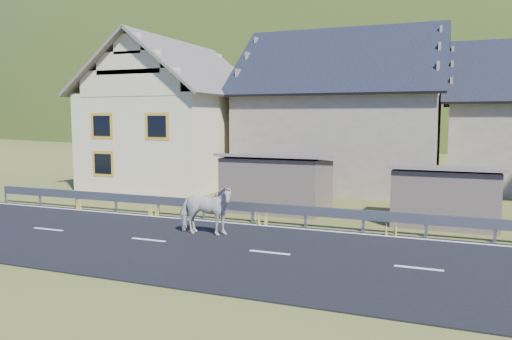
% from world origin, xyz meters
% --- Properties ---
extents(ground, '(160.00, 160.00, 0.00)m').
position_xyz_m(ground, '(0.00, 0.00, 0.00)').
color(ground, '#424619').
rests_on(ground, ground).
extents(road, '(60.00, 7.00, 0.04)m').
position_xyz_m(road, '(0.00, 0.00, 0.02)').
color(road, black).
rests_on(road, ground).
extents(lane_markings, '(60.00, 6.60, 0.01)m').
position_xyz_m(lane_markings, '(0.00, 0.00, 0.04)').
color(lane_markings, silver).
rests_on(lane_markings, road).
extents(guardrail, '(28.10, 0.09, 0.75)m').
position_xyz_m(guardrail, '(-0.00, 3.68, 0.56)').
color(guardrail, '#93969B').
rests_on(guardrail, ground).
extents(shed_left, '(4.30, 3.30, 2.40)m').
position_xyz_m(shed_left, '(-2.00, 6.50, 1.10)').
color(shed_left, '#69594D').
rests_on(shed_left, ground).
extents(shed_right, '(3.80, 2.90, 2.20)m').
position_xyz_m(shed_right, '(4.50, 6.00, 1.00)').
color(shed_right, '#69594D').
rests_on(shed_right, ground).
extents(house_cream, '(7.80, 9.80, 8.30)m').
position_xyz_m(house_cream, '(-10.00, 12.00, 4.36)').
color(house_cream, beige).
rests_on(house_cream, ground).
extents(house_stone_a, '(10.80, 9.80, 8.90)m').
position_xyz_m(house_stone_a, '(-1.00, 15.00, 4.63)').
color(house_stone_a, gray).
rests_on(house_stone_a, ground).
extents(mountain, '(440.00, 280.00, 260.00)m').
position_xyz_m(mountain, '(5.00, 180.00, -20.00)').
color(mountain, '#273811').
rests_on(mountain, ground).
extents(conifer_patch, '(76.00, 50.00, 28.00)m').
position_xyz_m(conifer_patch, '(-55.00, 110.00, 6.00)').
color(conifer_patch, black).
rests_on(conifer_patch, ground).
extents(horse, '(1.06, 2.03, 1.65)m').
position_xyz_m(horse, '(-2.66, 1.24, 0.87)').
color(horse, beige).
rests_on(horse, road).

